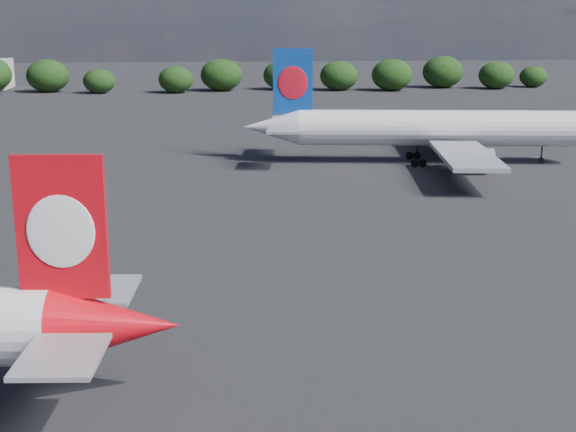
{
  "coord_description": "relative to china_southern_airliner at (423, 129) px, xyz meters",
  "views": [
    {
      "loc": [
        11.08,
        -37.98,
        20.85
      ],
      "look_at": [
        16.0,
        12.0,
        8.0
      ],
      "focal_mm": 50.0,
      "sensor_mm": 36.0,
      "label": 1
    }
  ],
  "objects": [
    {
      "name": "ground",
      "position": [
        -40.92,
        -11.42,
        -4.85
      ],
      "size": [
        500.0,
        500.0,
        0.0
      ],
      "primitive_type": "plane",
      "color": "black",
      "rests_on": "ground"
    },
    {
      "name": "highway_sign",
      "position": [
        -58.92,
        104.58,
        -1.72
      ],
      "size": [
        6.0,
        0.3,
        4.5
      ],
      "color": "#13612A",
      "rests_on": "ground"
    },
    {
      "name": "billboard_yellow",
      "position": [
        -28.92,
        110.58,
        -0.98
      ],
      "size": [
        5.0,
        0.3,
        5.5
      ],
      "color": "gold",
      "rests_on": "ground"
    },
    {
      "name": "horizon_treeline",
      "position": [
        -32.24,
        108.85,
        -0.78
      ],
      "size": [
        201.85,
        17.2,
        9.22
      ],
      "color": "black",
      "rests_on": "ground"
    },
    {
      "name": "china_southern_airliner",
      "position": [
        0.0,
        0.0,
        0.0
      ],
      "size": [
        48.78,
        46.5,
        15.92
      ],
      "color": "silver",
      "rests_on": "ground"
    }
  ]
}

